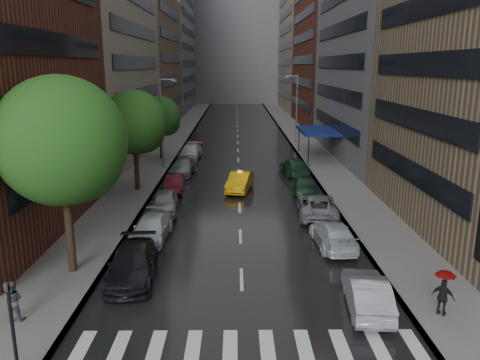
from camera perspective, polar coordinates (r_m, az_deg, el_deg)
ground at (r=20.21m, az=0.34°, el=-16.97°), size 220.00×220.00×0.00m
road at (r=68.15m, az=-0.29°, el=5.12°), size 14.00×140.00×0.01m
sidewalk_left at (r=68.69m, az=-7.85°, el=5.12°), size 4.00×140.00×0.15m
sidewalk_right at (r=68.76m, az=7.26°, el=5.15°), size 4.00×140.00×0.15m
crosswalk at (r=18.52m, az=1.09°, el=-20.10°), size 13.15×2.80×0.01m
buildings_left at (r=77.76m, az=-12.02°, el=17.72°), size 8.00×108.00×38.00m
buildings_right at (r=75.76m, az=11.63°, el=17.13°), size 8.05×109.10×36.00m
building_far at (r=135.47m, az=-0.42°, el=16.24°), size 40.00×14.00×32.00m
tree_near at (r=23.93m, az=-20.95°, el=4.45°), size 6.25×6.25×9.97m
tree_mid at (r=39.51m, az=-12.78°, el=6.85°), size 5.29×5.29×8.44m
tree_far at (r=52.79m, az=-9.68°, el=7.63°), size 4.42×4.42×7.04m
taxi at (r=39.41m, az=-0.02°, el=-0.20°), size 2.59×5.01×1.57m
parked_cars_left at (r=39.42m, az=-7.98°, el=-0.38°), size 2.63×41.53×1.58m
parked_cars_right at (r=34.05m, az=9.10°, el=-2.70°), size 3.09×30.92×1.57m
ped_black_umbrella at (r=21.58m, az=-26.09°, el=-12.24°), size 0.96×0.98×2.09m
ped_red_umbrella at (r=21.62m, az=23.62°, el=-12.05°), size 0.97×0.90×2.01m
traffic_light at (r=17.58m, az=-26.07°, el=-15.22°), size 0.18×0.15×3.45m
street_lamp_left at (r=48.25m, az=-9.47°, el=7.16°), size 1.74×0.22×9.00m
street_lamp_right at (r=63.10m, az=6.84°, el=8.79°), size 1.74×0.22×9.00m
awning at (r=53.66m, az=9.47°, el=5.93°), size 4.00×8.00×3.12m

